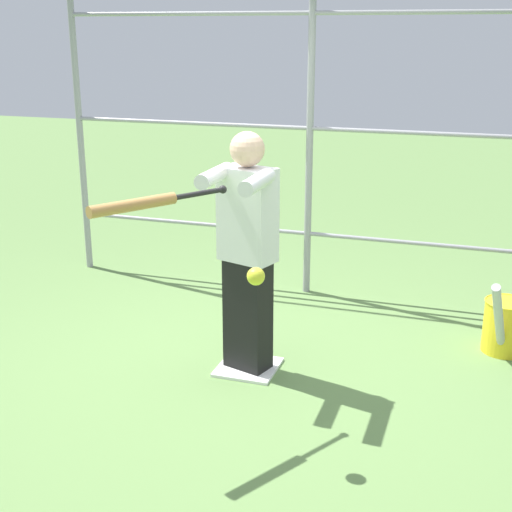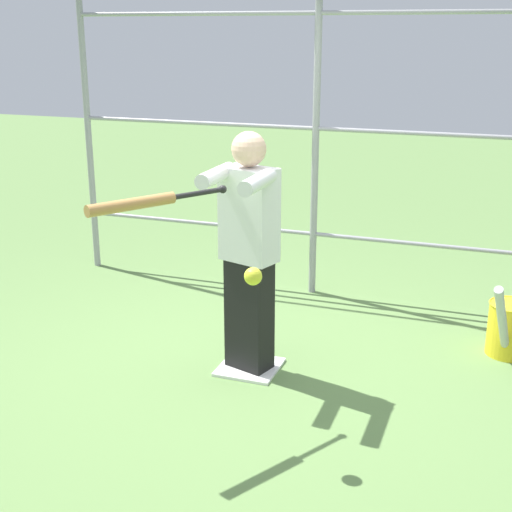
# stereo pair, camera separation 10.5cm
# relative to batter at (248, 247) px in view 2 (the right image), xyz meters

# --- Properties ---
(ground_plane) EXTENTS (24.00, 24.00, 0.00)m
(ground_plane) POSITION_rel_batter_xyz_m (0.00, -0.02, -0.88)
(ground_plane) COLOR #608447
(home_plate) EXTENTS (0.40, 0.40, 0.02)m
(home_plate) POSITION_rel_batter_xyz_m (0.00, -0.02, -0.87)
(home_plate) COLOR white
(home_plate) RESTS_ON ground
(fence_backstop) EXTENTS (4.46, 0.06, 2.89)m
(fence_backstop) POSITION_rel_batter_xyz_m (0.00, -1.62, 0.56)
(fence_backstop) COLOR #939399
(fence_backstop) RESTS_ON ground
(batter) EXTENTS (0.40, 0.64, 1.63)m
(batter) POSITION_rel_batter_xyz_m (0.00, 0.00, 0.00)
(batter) COLOR black
(batter) RESTS_ON ground
(baseball_bat_swinging) EXTENTS (0.49, 0.79, 0.07)m
(baseball_bat_swinging) POSITION_rel_batter_xyz_m (0.27, 0.88, 0.48)
(baseball_bat_swinging) COLOR black
(softball_in_flight) EXTENTS (0.10, 0.10, 0.10)m
(softball_in_flight) POSITION_rel_batter_xyz_m (-0.35, 0.86, 0.13)
(softball_in_flight) COLOR yellow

